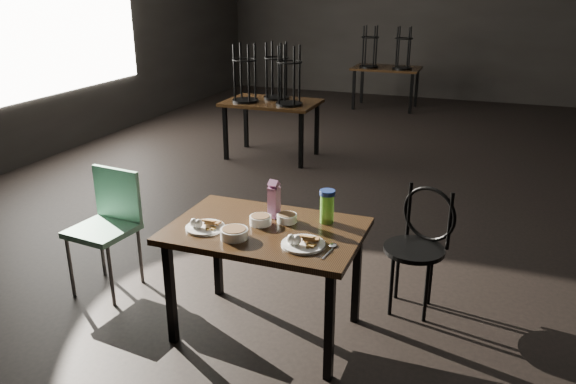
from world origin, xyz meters
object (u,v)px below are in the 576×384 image
at_px(water_bottle, 327,206).
at_px(bentwood_chair, 420,239).
at_px(school_chair, 108,219).
at_px(main_table, 266,239).
at_px(juice_carton, 274,200).

bearing_deg(water_bottle, bentwood_chair, 39.55).
distance_m(water_bottle, school_chair, 1.69).
bearing_deg(main_table, school_chair, 173.33).
xyz_separation_m(main_table, water_bottle, (0.33, 0.22, 0.19)).
bearing_deg(juice_carton, water_bottle, 5.74).
distance_m(juice_carton, water_bottle, 0.35).
xyz_separation_m(main_table, juice_carton, (-0.02, 0.18, 0.20)).
bearing_deg(juice_carton, school_chair, -178.74).
distance_m(main_table, juice_carton, 0.27).
bearing_deg(main_table, water_bottle, 33.42).
relative_size(bentwood_chair, school_chair, 0.97).
bearing_deg(bentwood_chair, school_chair, -146.19).
distance_m(bentwood_chair, school_chair, 2.26).
distance_m(juice_carton, bentwood_chair, 1.07).
height_order(water_bottle, bentwood_chair, water_bottle).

